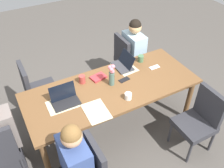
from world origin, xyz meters
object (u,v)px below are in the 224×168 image
chair_far_left_far (127,58)px  laptop_far_left_far (124,64)px  person_far_left_far (133,57)px  chair_far_right_near (36,88)px  laptop_head_left_left_mid (65,99)px  phone_black (124,80)px  coffee_mug_near_left (128,96)px  coffee_mug_near_right (141,59)px  coffee_mug_centre_left (82,79)px  flower_vase (112,74)px  chair_near_right_mid (200,119)px  book_red_cover (98,77)px  dining_table (112,91)px  person_head_left_left_mid (2,142)px  phone_silver (154,67)px

chair_far_left_far → laptop_far_left_far: (-0.38, -0.49, 0.30)m
chair_far_left_far → person_far_left_far: bearing=-38.8°
chair_far_left_far → chair_far_right_near: 1.57m
laptop_head_left_left_mid → phone_black: laptop_head_left_left_mid is taller
coffee_mug_near_left → coffee_mug_near_right: (0.58, 0.60, 0.01)m
coffee_mug_near_right → coffee_mug_centre_left: coffee_mug_centre_left is taller
flower_vase → laptop_head_left_left_mid: size_ratio=0.94×
laptop_far_left_far → chair_far_left_far: bearing=52.8°
chair_near_right_mid → book_red_cover: bearing=130.4°
dining_table → laptop_far_left_far: size_ratio=7.11×
chair_far_left_far → phone_black: (-0.53, -0.76, 0.26)m
person_head_left_left_mid → laptop_far_left_far: bearing=10.3°
dining_table → chair_far_left_far: chair_far_left_far is taller
coffee_mug_centre_left → chair_near_right_mid: bearing=-43.7°
chair_near_right_mid → laptop_head_left_left_mid: bearing=150.3°
dining_table → coffee_mug_near_right: 0.73m
book_red_cover → coffee_mug_near_left: bearing=-85.6°
person_far_left_far → laptop_far_left_far: (-0.45, -0.43, 0.27)m
chair_far_right_near → book_red_cover: (0.76, -0.52, 0.27)m
person_far_left_far → phone_silver: size_ratio=7.97×
phone_black → phone_silver: same height
chair_far_left_far → coffee_mug_near_left: 1.32m
person_far_left_far → chair_far_right_near: 1.65m
chair_far_right_near → laptop_head_left_left_mid: size_ratio=2.81×
dining_table → book_red_cover: 0.28m
dining_table → phone_silver: phone_silver is taller
coffee_mug_near_left → phone_black: 0.37m
coffee_mug_near_right → coffee_mug_centre_left: (-0.95, -0.05, 0.01)m
chair_near_right_mid → coffee_mug_near_right: bearing=99.1°
chair_far_left_far → coffee_mug_near_left: size_ratio=10.31×
dining_table → phone_black: bearing=13.0°
laptop_head_left_left_mid → phone_silver: 1.37m
coffee_mug_near_left → person_head_left_left_mid: bearing=169.6°
chair_far_left_far → flower_vase: 1.12m
person_head_left_left_mid → coffee_mug_centre_left: (1.14, 0.28, 0.28)m
person_head_left_left_mid → phone_silver: person_head_left_left_mid is taller
coffee_mug_near_left → phone_black: (0.14, 0.34, -0.04)m
phone_silver → chair_far_left_far: bearing=89.7°
chair_near_right_mid → dining_table: bearing=135.7°
coffee_mug_near_left → coffee_mug_centre_left: bearing=123.5°
chair_far_left_far → book_red_cover: chair_far_left_far is taller
chair_far_left_far → laptop_far_left_far: size_ratio=2.81×
person_far_left_far → book_red_cover: person_far_left_far is taller
chair_near_right_mid → phone_silver: (-0.09, 0.89, 0.26)m
coffee_mug_near_left → book_red_cover: size_ratio=0.44×
chair_near_right_mid → coffee_mug_near_left: (-0.76, 0.52, 0.30)m
flower_vase → coffee_mug_centre_left: 0.40m
chair_far_left_far → person_far_left_far: (0.07, -0.06, 0.03)m
dining_table → phone_black: phone_black is taller
laptop_head_left_left_mid → person_head_left_left_mid: bearing=-177.7°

